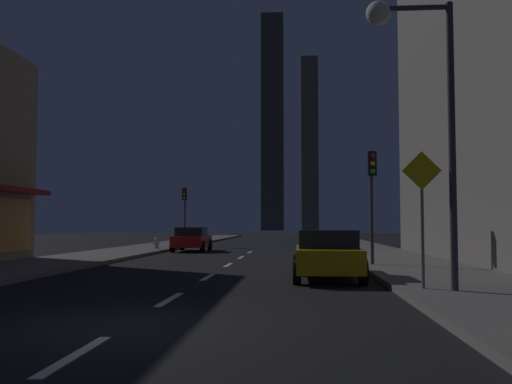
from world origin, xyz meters
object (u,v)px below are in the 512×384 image
pedestrian_crossing_sign (422,207)px  fire_hydrant_far_left (156,243)px  street_lamp_right (414,72)px  car_parked_far (192,239)px  car_parked_near (327,254)px  traffic_light_near_right (372,182)px  traffic_light_far_left (185,203)px

pedestrian_crossing_sign → fire_hydrant_far_left: bearing=118.5°
street_lamp_right → car_parked_far: bearing=113.1°
car_parked_far → street_lamp_right: street_lamp_right is taller
car_parked_near → traffic_light_near_right: 5.40m
traffic_light_near_right → pedestrian_crossing_sign: 7.91m
car_parked_near → fire_hydrant_far_left: size_ratio=6.48×
car_parked_near → traffic_light_far_left: traffic_light_far_left is taller
fire_hydrant_far_left → traffic_light_near_right: bearing=-49.6°
fire_hydrant_far_left → traffic_light_far_left: size_ratio=0.16×
fire_hydrant_far_left → street_lamp_right: bearing=-62.4°
traffic_light_far_left → pedestrian_crossing_sign: size_ratio=1.33×
car_parked_far → traffic_light_far_left: 7.88m
street_lamp_right → pedestrian_crossing_sign: bearing=60.2°
traffic_light_near_right → pedestrian_crossing_sign: (0.10, -7.82, -1.18)m
car_parked_far → pedestrian_crossing_sign: bearing=-66.0°
car_parked_far → fire_hydrant_far_left: size_ratio=6.48×
fire_hydrant_far_left → street_lamp_right: size_ratio=0.10×
car_parked_far → traffic_light_near_right: size_ratio=1.01×
car_parked_near → car_parked_far: size_ratio=1.00×
car_parked_far → fire_hydrant_far_left: bearing=166.9°
car_parked_near → pedestrian_crossing_sign: pedestrian_crossing_sign is taller
car_parked_near → traffic_light_far_left: (-9.10, 24.50, 2.45)m
fire_hydrant_far_left → pedestrian_crossing_sign: 24.17m
car_parked_near → street_lamp_right: bearing=-64.8°
car_parked_near → car_parked_far: 18.70m
car_parked_near → car_parked_far: bearing=112.6°
traffic_light_far_left → pedestrian_crossing_sign: 30.06m
fire_hydrant_far_left → traffic_light_near_right: 17.79m
car_parked_near → traffic_light_far_left: size_ratio=1.01×
car_parked_near → pedestrian_crossing_sign: (2.00, -3.41, 1.28)m
car_parked_far → traffic_light_near_right: (9.10, -12.84, 2.45)m
traffic_light_near_right → car_parked_far: bearing=125.3°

